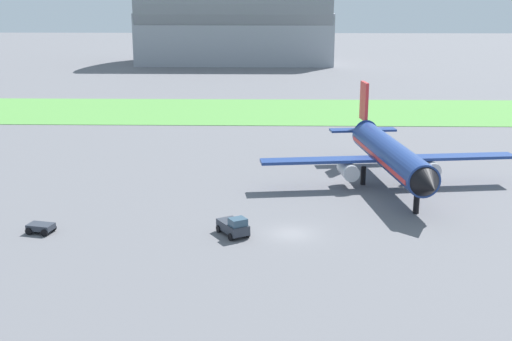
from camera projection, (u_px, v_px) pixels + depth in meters
ground_plane at (292, 234)px, 64.60m from camera, size 600.00×600.00×0.00m
grass_taxiway_strip at (282, 111)px, 128.52m from camera, size 360.00×28.00×0.08m
airplane_midfield_jet at (389, 154)px, 79.16m from camera, size 30.52×30.03×10.80m
baggage_cart_near_gate at (41, 227)px, 64.66m from camera, size 2.72×2.25×0.90m
pushback_tug_midfield at (234, 226)px, 63.93m from camera, size 3.42×4.01×1.95m
hangar_distant at (235, 15)px, 209.38m from camera, size 59.79×29.58×33.10m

